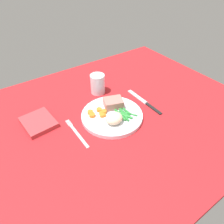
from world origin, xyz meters
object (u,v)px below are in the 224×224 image
at_px(meat_portion, 113,103).
at_px(knife, 145,102).
at_px(napkin, 39,122).
at_px(fork, 77,133).
at_px(water_glass, 98,85).
at_px(dinner_plate, 112,116).

xyz_separation_m(meat_portion, knife, (0.14, -0.04, -0.03)).
relative_size(knife, napkin, 1.61).
relative_size(meat_portion, knife, 0.36).
xyz_separation_m(fork, knife, (0.32, -0.00, -0.00)).
bearing_deg(fork, water_glass, 40.30).
bearing_deg(napkin, meat_portion, -17.31).
bearing_deg(knife, meat_portion, 163.60).
distance_m(dinner_plate, meat_portion, 0.06).
xyz_separation_m(meat_portion, napkin, (-0.28, 0.09, -0.02)).
distance_m(fork, knife, 0.32).
bearing_deg(dinner_plate, meat_portion, 49.40).
relative_size(dinner_plate, meat_portion, 3.23).
distance_m(knife, napkin, 0.44).
relative_size(dinner_plate, knife, 1.16).
distance_m(dinner_plate, fork, 0.16).
bearing_deg(meat_portion, dinner_plate, -130.60).
distance_m(dinner_plate, water_glass, 0.19).
height_order(dinner_plate, water_glass, water_glass).
xyz_separation_m(meat_portion, water_glass, (0.01, 0.14, 0.01)).
bearing_deg(fork, knife, -1.74).
distance_m(fork, water_glass, 0.27).
height_order(meat_portion, napkin, meat_portion).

